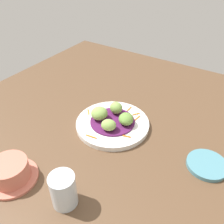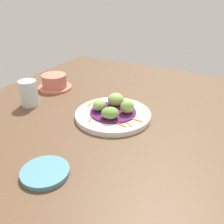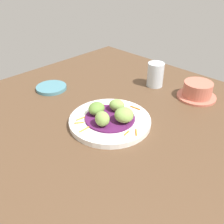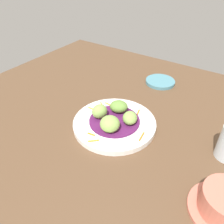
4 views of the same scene
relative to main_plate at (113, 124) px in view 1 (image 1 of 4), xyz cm
name	(u,v)px [view 1 (image 1 of 4)]	position (x,y,z in cm)	size (l,w,h in cm)	color
table_surface	(112,120)	(-3.29, -2.40, -1.82)	(110.00, 110.00, 2.00)	brown
main_plate	(113,124)	(0.00, 0.00, 0.00)	(24.19, 24.19, 1.65)	white
cabbage_bed	(113,121)	(0.00, 0.00, 1.08)	(14.74, 14.74, 0.51)	#51194C
carrot_garnish	(115,119)	(-1.53, -0.02, 1.02)	(20.84, 20.01, 0.40)	orange
guac_scoop_left	(109,125)	(4.31, 1.32, 3.10)	(4.73, 4.08, 3.52)	#84A851
guac_scoop_center	(126,119)	(-1.32, 4.31, 3.06)	(4.77, 5.41, 3.46)	olive
guac_scoop_right	(116,108)	(-4.31, -1.32, 3.43)	(4.55, 4.01, 4.20)	#84A851
guac_scoop_back	(99,113)	(1.32, -4.31, 3.45)	(5.47, 5.37, 4.23)	#84A851
side_plate_small	(207,165)	(0.59, 31.31, -0.22)	(11.12, 11.12, 1.21)	teal
terracotta_bowl	(10,172)	(32.43, -10.36, 1.81)	(13.41, 13.41, 5.81)	#C66B56
water_glass	(63,190)	(30.01, 5.88, 3.67)	(6.09, 6.09, 8.98)	silver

